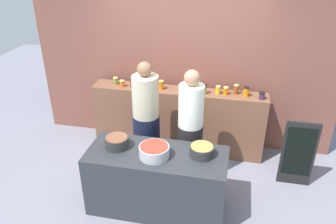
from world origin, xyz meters
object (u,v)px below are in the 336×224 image
Objects in this scene: preserve_jar_1 at (122,83)px; preserve_jar_5 at (187,89)px; cooking_pot_right at (202,151)px; chalkboard_sign at (298,154)px; preserve_jar_3 at (151,84)px; preserve_jar_10 at (246,92)px; preserve_jar_11 at (262,96)px; preserve_jar_2 at (133,83)px; preserve_jar_4 at (161,85)px; cooking_pot_center at (154,151)px; preserve_jar_0 at (116,81)px; cook_in_cap at (190,135)px; cooking_pot_left at (117,142)px; preserve_jar_9 at (236,89)px; cook_with_tongs at (146,126)px; preserve_jar_7 at (218,90)px; preserve_jar_8 at (226,91)px; preserve_jar_6 at (205,89)px.

preserve_jar_1 is 0.82× the size of preserve_jar_5.
chalkboard_sign reaches higher than cooking_pot_right.
preserve_jar_10 is at bearing 0.95° from preserve_jar_3.
chalkboard_sign is at bearing -42.13° from preserve_jar_11.
preserve_jar_2 reaches higher than preserve_jar_4.
preserve_jar_2 is 1.61m from cooking_pot_center.
preserve_jar_4 reaches higher than preserve_jar_11.
preserve_jar_1 is 0.71× the size of preserve_jar_3.
preserve_jar_2 is at bearing -179.39° from preserve_jar_4.
cook_in_cap reaches higher than preserve_jar_0.
preserve_jar_5 is 1.47m from cooking_pot_left.
preserve_jar_4 is 1.17× the size of preserve_jar_5.
preserve_jar_9 is at bearing 59.79° from cooking_pot_center.
cooking_pot_center is at bearing -120.21° from preserve_jar_9.
cook_with_tongs is (-1.32, -0.70, -0.34)m from preserve_jar_10.
preserve_jar_0 is 1.61m from preserve_jar_7.
cook_in_cap is (0.33, 0.64, -0.12)m from cooking_pot_center.
preserve_jar_10 reaches higher than preserve_jar_9.
preserve_jar_7 is at bearing 1.42° from preserve_jar_1.
preserve_jar_0 is 1.06× the size of preserve_jar_11.
preserve_jar_3 is 1.43m from preserve_jar_10.
cooking_pot_left is (-0.25, -1.34, -0.22)m from preserve_jar_4.
preserve_jar_1 is at bearing 105.69° from cooking_pot_left.
preserve_jar_11 is (2.11, -0.02, 0.00)m from preserve_jar_1.
preserve_jar_10 is (0.86, 0.05, 0.01)m from preserve_jar_5.
cooking_pot_right is at bearing -148.17° from chalkboard_sign.
preserve_jar_0 is 2.91m from chalkboard_sign.
preserve_jar_3 is 1.28m from preserve_jar_9.
preserve_jar_8 is 0.96m from cook_in_cap.
preserve_jar_3 is 0.39× the size of cooking_pot_center.
chalkboard_sign reaches higher than cooking_pot_left.
preserve_jar_4 reaches higher than cooking_pot_left.
cooking_pot_right is 0.56m from cook_in_cap.
preserve_jar_8 reaches higher than chalkboard_sign.
preserve_jar_0 is 0.75× the size of preserve_jar_6.
preserve_jar_7 is 0.92m from cook_in_cap.
cooking_pot_left is at bearing -74.31° from preserve_jar_1.
preserve_jar_8 is 0.41× the size of cooking_pot_left.
preserve_jar_4 is at bearing 174.95° from preserve_jar_5.
preserve_jar_5 is 1.42m from cooking_pot_center.
preserve_jar_4 is (0.45, 0.00, -0.00)m from preserve_jar_2.
preserve_jar_6 is 1.61m from cooking_pot_left.
preserve_jar_9 is at bearing 147.00° from chalkboard_sign.
preserve_jar_4 is at bearing -176.55° from preserve_jar_9.
preserve_jar_2 reaches higher than preserve_jar_6.
preserve_jar_8 is 0.42× the size of cooking_pot_right.
preserve_jar_1 is at bearing 169.16° from chalkboard_sign.
cooking_pot_center is at bearing -96.51° from preserve_jar_5.
preserve_jar_6 is 1.02× the size of preserve_jar_9.
preserve_jar_5 is 0.72m from preserve_jar_9.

